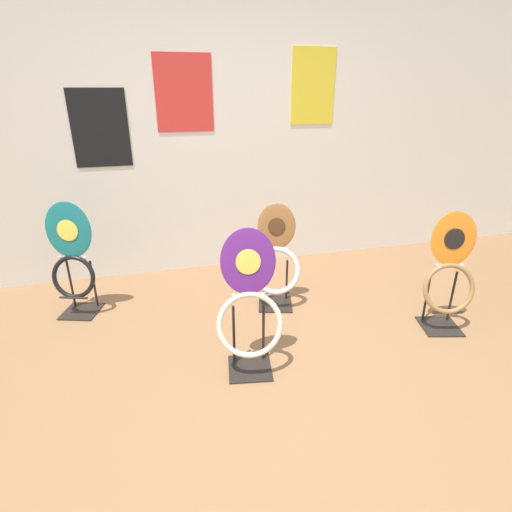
{
  "coord_description": "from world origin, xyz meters",
  "views": [
    {
      "loc": [
        -0.72,
        -1.63,
        1.72
      ],
      "look_at": [
        -0.01,
        1.02,
        0.55
      ],
      "focal_mm": 28.0,
      "sensor_mm": 36.0,
      "label": 1
    }
  ],
  "objects_px": {
    "toilet_seat_display_orange_sun": "(449,279)",
    "toilet_seat_display_teal_sax": "(72,262)",
    "toilet_seat_display_woodgrain": "(276,261)",
    "toilet_seat_display_purple_note": "(249,310)"
  },
  "relations": [
    {
      "from": "toilet_seat_display_purple_note",
      "to": "toilet_seat_display_woodgrain",
      "type": "bearing_deg",
      "value": 61.12
    },
    {
      "from": "toilet_seat_display_orange_sun",
      "to": "toilet_seat_display_teal_sax",
      "type": "xyz_separation_m",
      "value": [
        -2.71,
        0.96,
        0.04
      ]
    },
    {
      "from": "toilet_seat_display_woodgrain",
      "to": "toilet_seat_display_purple_note",
      "type": "bearing_deg",
      "value": -118.88
    },
    {
      "from": "toilet_seat_display_orange_sun",
      "to": "toilet_seat_display_teal_sax",
      "type": "relative_size",
      "value": 0.98
    },
    {
      "from": "toilet_seat_display_orange_sun",
      "to": "toilet_seat_display_teal_sax",
      "type": "bearing_deg",
      "value": 160.47
    },
    {
      "from": "toilet_seat_display_woodgrain",
      "to": "toilet_seat_display_orange_sun",
      "type": "bearing_deg",
      "value": -30.42
    },
    {
      "from": "toilet_seat_display_orange_sun",
      "to": "toilet_seat_display_woodgrain",
      "type": "relative_size",
      "value": 1.05
    },
    {
      "from": "toilet_seat_display_orange_sun",
      "to": "toilet_seat_display_teal_sax",
      "type": "height_order",
      "value": "toilet_seat_display_teal_sax"
    },
    {
      "from": "toilet_seat_display_woodgrain",
      "to": "toilet_seat_display_teal_sax",
      "type": "bearing_deg",
      "value": 169.26
    },
    {
      "from": "toilet_seat_display_woodgrain",
      "to": "toilet_seat_display_purple_note",
      "type": "xyz_separation_m",
      "value": [
        -0.41,
        -0.75,
        0.03
      ]
    }
  ]
}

